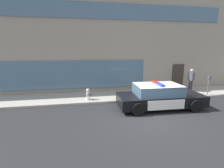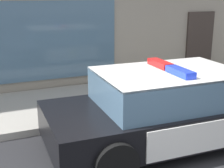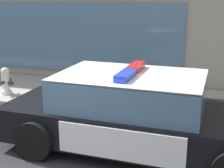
# 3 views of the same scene
# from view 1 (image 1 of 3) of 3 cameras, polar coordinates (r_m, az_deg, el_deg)

# --- Properties ---
(ground) EXTENTS (48.00, 48.00, 0.00)m
(ground) POSITION_cam_1_polar(r_m,az_deg,el_deg) (8.46, 11.66, -11.30)
(ground) COLOR #262628
(sidewalk) EXTENTS (48.00, 2.63, 0.15)m
(sidewalk) POSITION_cam_1_polar(r_m,az_deg,el_deg) (11.69, 5.06, -4.01)
(sidewalk) COLOR #A39E93
(sidewalk) RESTS_ON ground
(storefront_building) EXTENTS (25.45, 9.74, 8.26)m
(storefront_building) POSITION_cam_1_polar(r_m,az_deg,el_deg) (17.02, -10.23, 14.76)
(storefront_building) COLOR gray
(storefront_building) RESTS_ON ground
(police_cruiser) EXTENTS (4.87, 2.20, 1.49)m
(police_cruiser) POSITION_cam_1_polar(r_m,az_deg,el_deg) (9.69, 16.27, -4.19)
(police_cruiser) COLOR black
(police_cruiser) RESTS_ON ground
(fire_hydrant) EXTENTS (0.34, 0.39, 0.73)m
(fire_hydrant) POSITION_cam_1_polar(r_m,az_deg,el_deg) (10.47, -8.39, -3.61)
(fire_hydrant) COLOR silver
(fire_hydrant) RESTS_ON sidewalk
(pedestrian_on_sidewalk) EXTENTS (0.36, 0.46, 1.71)m
(pedestrian_on_sidewalk) POSITION_cam_1_polar(r_m,az_deg,el_deg) (13.70, 25.93, 1.24)
(pedestrian_on_sidewalk) COLOR #23232D
(pedestrian_on_sidewalk) RESTS_ON sidewalk
(parking_meter) EXTENTS (0.12, 0.18, 1.34)m
(parking_meter) POSITION_cam_1_polar(r_m,az_deg,el_deg) (13.24, 30.80, 0.69)
(parking_meter) COLOR slate
(parking_meter) RESTS_ON sidewalk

